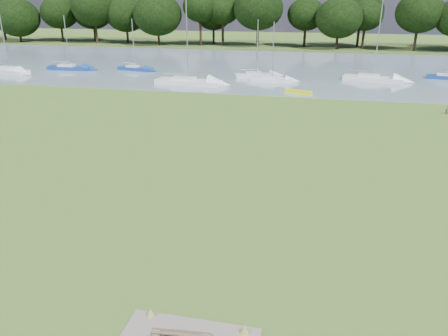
% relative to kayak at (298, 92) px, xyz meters
% --- Properties ---
extents(ground, '(220.00, 220.00, 0.00)m').
position_rel_kayak_xyz_m(ground, '(-1.07, -24.00, -0.20)').
color(ground, olive).
extents(river, '(220.00, 40.00, 0.10)m').
position_rel_kayak_xyz_m(river, '(-1.07, 18.00, -0.20)').
color(river, slate).
rests_on(river, ground).
extents(far_bank, '(220.00, 20.00, 0.40)m').
position_rel_kayak_xyz_m(far_bank, '(-1.07, 48.00, -0.20)').
color(far_bank, '#4C6626').
rests_on(far_bank, ground).
extents(kayak, '(3.03, 1.65, 0.30)m').
position_rel_kayak_xyz_m(kayak, '(0.00, 0.00, 0.00)').
color(kayak, '#EEF009').
rests_on(kayak, river).
extents(tree_line, '(153.22, 9.25, 11.20)m').
position_rel_kayak_xyz_m(tree_line, '(4.99, 44.00, 6.44)').
color(tree_line, black).
rests_on(tree_line, far_bank).
extents(sailboat_0, '(6.40, 1.99, 7.30)m').
position_rel_kayak_xyz_m(sailboat_0, '(-32.60, 9.21, 0.29)').
color(sailboat_0, navy).
rests_on(sailboat_0, river).
extents(sailboat_1, '(5.21, 2.25, 6.92)m').
position_rel_kayak_xyz_m(sailboat_1, '(-23.34, 10.64, 0.27)').
color(sailboat_1, navy).
rests_on(sailboat_1, river).
extents(sailboat_4, '(7.41, 3.53, 9.79)m').
position_rel_kayak_xyz_m(sailboat_4, '(8.44, 9.26, 0.33)').
color(sailboat_4, silver).
rests_on(sailboat_4, river).
extents(sailboat_5, '(4.93, 2.30, 6.63)m').
position_rel_kayak_xyz_m(sailboat_5, '(17.63, 12.59, 0.26)').
color(sailboat_5, navy).
rests_on(sailboat_5, river).
extents(sailboat_6, '(6.78, 3.77, 9.56)m').
position_rel_kayak_xyz_m(sailboat_6, '(-39.18, 4.97, 0.36)').
color(sailboat_6, silver).
rests_on(sailboat_6, river).
extents(sailboat_7, '(5.68, 3.42, 7.04)m').
position_rel_kayak_xyz_m(sailboat_7, '(-5.91, 8.84, 0.27)').
color(sailboat_7, silver).
rests_on(sailboat_7, river).
extents(sailboat_8, '(8.03, 2.91, 9.62)m').
position_rel_kayak_xyz_m(sailboat_8, '(-13.15, 2.43, 0.32)').
color(sailboat_8, silver).
rests_on(sailboat_8, river).
extents(sailboat_9, '(5.13, 1.57, 6.95)m').
position_rel_kayak_xyz_m(sailboat_9, '(-3.63, 6.13, 0.27)').
color(sailboat_9, silver).
rests_on(sailboat_9, river).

